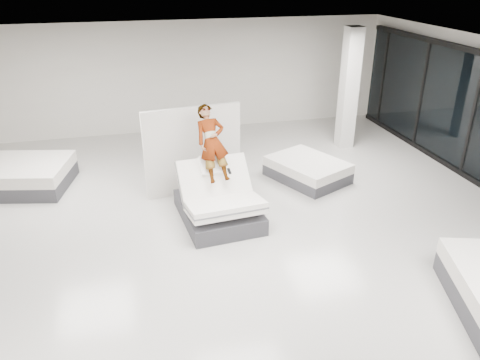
# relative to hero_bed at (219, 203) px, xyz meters

# --- Properties ---
(room) EXTENTS (14.00, 14.04, 3.20)m
(room) POSITION_rel_hero_bed_xyz_m (0.21, -1.29, 1.23)
(room) COLOR #B5B1AB
(room) RESTS_ON ground
(hero_bed) EXTENTS (1.58, 1.99, 1.25)m
(hero_bed) POSITION_rel_hero_bed_xyz_m (0.00, 0.00, 0.00)
(hero_bed) COLOR #333337
(hero_bed) RESTS_ON floor
(person) EXTENTS (0.70, 1.55, 1.12)m
(person) POSITION_rel_hero_bed_xyz_m (-0.03, 0.34, 0.83)
(person) COLOR slate
(person) RESTS_ON hero_bed
(remote) EXTENTS (0.06, 0.15, 0.08)m
(remote) POSITION_rel_hero_bed_xyz_m (0.22, 0.01, 0.66)
(remote) COLOR black
(remote) RESTS_ON person
(divider_panel) EXTENTS (2.13, 0.36, 1.94)m
(divider_panel) POSITION_rel_hero_bed_xyz_m (-0.26, 1.38, 0.60)
(divider_panel) COLOR silver
(divider_panel) RESTS_ON floor
(flat_bed_right_far) EXTENTS (1.90, 2.10, 0.47)m
(flat_bed_right_far) POSITION_rel_hero_bed_xyz_m (2.41, 1.38, -0.13)
(flat_bed_right_far) COLOR #333337
(flat_bed_right_far) RESTS_ON floor
(flat_bed_left_far) EXTENTS (2.45, 2.04, 0.59)m
(flat_bed_left_far) POSITION_rel_hero_bed_xyz_m (-4.07, 2.53, -0.07)
(flat_bed_left_far) COLOR #333337
(flat_bed_left_far) RESTS_ON floor
(column) EXTENTS (0.40, 0.40, 3.20)m
(column) POSITION_rel_hero_bed_xyz_m (4.21, 3.21, 1.23)
(column) COLOR beige
(column) RESTS_ON floor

